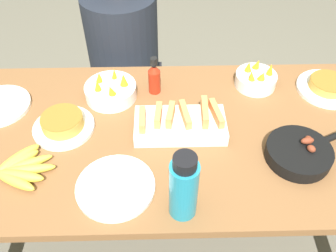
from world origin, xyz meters
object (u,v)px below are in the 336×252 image
object	(u,v)px
melon_tray	(180,123)
person_figure	(126,76)
empty_plate_far_left	(115,187)
hot_sauce_bottle	(154,77)
banana_bunch	(20,169)
fruit_bowl_citrus	(111,90)
water_bottle	(184,187)
frittata_plate_center	(63,124)
fruit_bowl_mango	(256,79)
frittata_plate_side	(328,86)
skillet	(300,153)

from	to	relation	value
melon_tray	person_figure	size ratio (longest dim) A/B	0.28
empty_plate_far_left	hot_sauce_bottle	size ratio (longest dim) A/B	1.55
banana_bunch	melon_tray	distance (m)	0.58
fruit_bowl_citrus	water_bottle	size ratio (longest dim) A/B	0.84
water_bottle	hot_sauce_bottle	size ratio (longest dim) A/B	1.51
frittata_plate_center	fruit_bowl_citrus	size ratio (longest dim) A/B	1.09
fruit_bowl_mango	hot_sauce_bottle	size ratio (longest dim) A/B	1.04
hot_sauce_bottle	frittata_plate_center	bearing A→B (deg)	-148.02
empty_plate_far_left	melon_tray	bearing A→B (deg)	49.34
banana_bunch	frittata_plate_side	size ratio (longest dim) A/B	0.87
fruit_bowl_citrus	person_figure	xyz separation A→B (m)	(0.01, 0.46, -0.28)
frittata_plate_side	frittata_plate_center	bearing A→B (deg)	-169.27
melon_tray	fruit_bowl_mango	bearing A→B (deg)	38.04
empty_plate_far_left	hot_sauce_bottle	distance (m)	0.51
melon_tray	frittata_plate_side	bearing A→B (deg)	19.06
skillet	hot_sauce_bottle	xyz separation A→B (m)	(-0.50, 0.37, 0.04)
frittata_plate_side	water_bottle	bearing A→B (deg)	-138.78
frittata_plate_side	water_bottle	xyz separation A→B (m)	(-0.64, -0.56, 0.10)
skillet	fruit_bowl_citrus	bearing A→B (deg)	128.95
fruit_bowl_citrus	melon_tray	bearing A→B (deg)	-35.72
banana_bunch	fruit_bowl_citrus	xyz separation A→B (m)	(0.27, 0.38, 0.01)
banana_bunch	person_figure	bearing A→B (deg)	71.30
banana_bunch	fruit_bowl_mango	bearing A→B (deg)	26.85
frittata_plate_center	person_figure	xyz separation A→B (m)	(0.17, 0.64, -0.27)
frittata_plate_center	empty_plate_far_left	distance (m)	0.35
frittata_plate_side	hot_sauce_bottle	xyz separation A→B (m)	(-0.72, 0.01, 0.05)
banana_bunch	frittata_plate_side	bearing A→B (deg)	18.89
banana_bunch	hot_sauce_bottle	bearing A→B (deg)	42.54
fruit_bowl_citrus	water_bottle	distance (m)	0.61
empty_plate_far_left	hot_sauce_bottle	bearing A→B (deg)	75.50
melon_tray	skillet	distance (m)	0.43
frittata_plate_center	empty_plate_far_left	bearing A→B (deg)	-51.87
skillet	frittata_plate_center	world-z (taller)	skillet
melon_tray	person_figure	world-z (taller)	person_figure
water_bottle	frittata_plate_center	bearing A→B (deg)	140.06
frittata_plate_center	person_figure	world-z (taller)	person_figure
skillet	hot_sauce_bottle	distance (m)	0.63
melon_tray	fruit_bowl_citrus	size ratio (longest dim) A/B	1.61
skillet	banana_bunch	bearing A→B (deg)	158.10
hot_sauce_bottle	skillet	bearing A→B (deg)	-36.73
melon_tray	frittata_plate_side	distance (m)	0.66
empty_plate_far_left	fruit_bowl_mango	world-z (taller)	fruit_bowl_mango
frittata_plate_side	fruit_bowl_citrus	xyz separation A→B (m)	(-0.90, -0.02, 0.01)
banana_bunch	fruit_bowl_citrus	size ratio (longest dim) A/B	1.04
banana_bunch	fruit_bowl_citrus	distance (m)	0.47
frittata_plate_side	fruit_bowl_citrus	distance (m)	0.90
melon_tray	person_figure	distance (m)	0.76
frittata_plate_center	frittata_plate_side	size ratio (longest dim) A/B	0.91
melon_tray	hot_sauce_bottle	size ratio (longest dim) A/B	2.03
frittata_plate_center	hot_sauce_bottle	bearing A→B (deg)	31.98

